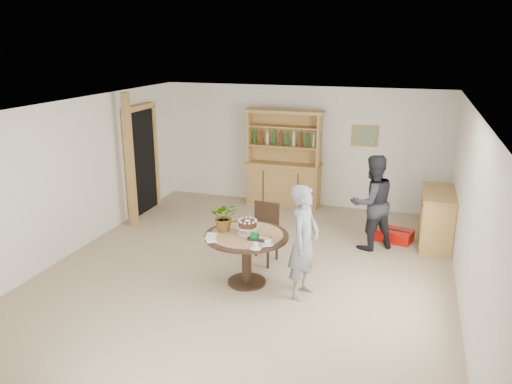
% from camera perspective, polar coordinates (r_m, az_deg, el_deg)
% --- Properties ---
extents(ground, '(7.00, 7.00, 0.00)m').
position_cam_1_polar(ground, '(7.75, -0.86, -8.97)').
color(ground, tan).
rests_on(ground, ground).
extents(room_shell, '(6.04, 7.04, 2.52)m').
position_cam_1_polar(room_shell, '(7.16, -0.88, 3.67)').
color(room_shell, white).
rests_on(room_shell, ground).
extents(doorway, '(0.13, 1.10, 2.18)m').
position_cam_1_polar(doorway, '(10.29, -12.96, 3.72)').
color(doorway, black).
rests_on(doorway, ground).
extents(pine_post, '(0.12, 0.12, 2.50)m').
position_cam_1_polar(pine_post, '(9.47, -14.21, 3.40)').
color(pine_post, tan).
rests_on(pine_post, ground).
extents(hutch, '(1.62, 0.54, 2.04)m').
position_cam_1_polar(hutch, '(10.51, 3.20, 2.06)').
color(hutch, '#B1894B').
rests_on(hutch, ground).
extents(sideboard, '(0.54, 1.26, 0.94)m').
position_cam_1_polar(sideboard, '(9.09, 19.98, -2.79)').
color(sideboard, '#B1894B').
rests_on(sideboard, ground).
extents(dining_table, '(1.20, 1.20, 0.76)m').
position_cam_1_polar(dining_table, '(7.14, -1.08, -5.99)').
color(dining_table, black).
rests_on(dining_table, ground).
extents(dining_chair, '(0.47, 0.47, 0.95)m').
position_cam_1_polar(dining_chair, '(7.89, 0.93, -4.23)').
color(dining_chair, black).
rests_on(dining_chair, ground).
extents(birthday_cake, '(0.30, 0.30, 0.20)m').
position_cam_1_polar(birthday_cake, '(7.08, -0.96, -3.77)').
color(birthday_cake, white).
rests_on(birthday_cake, dining_table).
extents(flower_vase, '(0.47, 0.44, 0.42)m').
position_cam_1_polar(flower_vase, '(7.16, -3.62, -2.80)').
color(flower_vase, '#3F7233').
rests_on(flower_vase, dining_table).
extents(gift_tray, '(0.30, 0.20, 0.08)m').
position_cam_1_polar(gift_tray, '(6.90, 0.27, -5.20)').
color(gift_tray, black).
rests_on(gift_tray, dining_table).
extents(coffee_cup_a, '(0.15, 0.15, 0.09)m').
position_cam_1_polar(coffee_cup_a, '(6.70, 1.39, -5.76)').
color(coffee_cup_a, white).
rests_on(coffee_cup_a, dining_table).
extents(coffee_cup_b, '(0.15, 0.15, 0.08)m').
position_cam_1_polar(coffee_cup_b, '(6.59, -0.04, -6.22)').
color(coffee_cup_b, white).
rests_on(coffee_cup_b, dining_table).
extents(napkins, '(0.24, 0.33, 0.03)m').
position_cam_1_polar(napkins, '(6.94, -5.15, -5.23)').
color(napkins, white).
rests_on(napkins, dining_table).
extents(teen_boy, '(0.47, 0.63, 1.58)m').
position_cam_1_polar(teen_boy, '(6.77, 5.50, -5.67)').
color(teen_boy, slate).
rests_on(teen_boy, ground).
extents(adult_person, '(0.99, 0.96, 1.61)m').
position_cam_1_polar(adult_person, '(8.50, 13.11, -1.17)').
color(adult_person, black).
rests_on(adult_person, ground).
extents(red_suitcase, '(0.68, 0.54, 0.21)m').
position_cam_1_polar(red_suitcase, '(9.14, 15.52, -4.77)').
color(red_suitcase, red).
rests_on(red_suitcase, ground).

